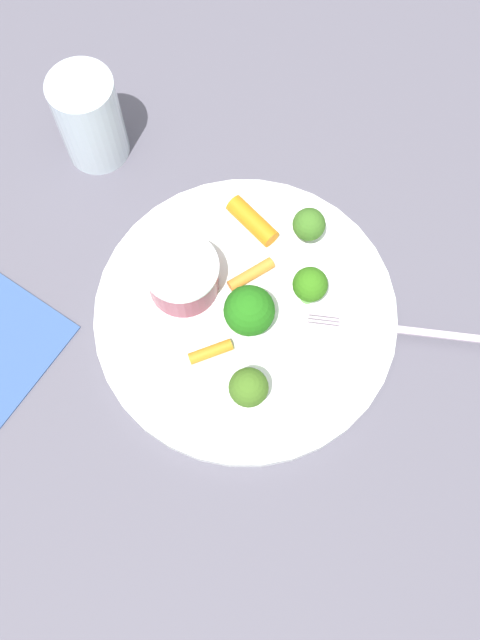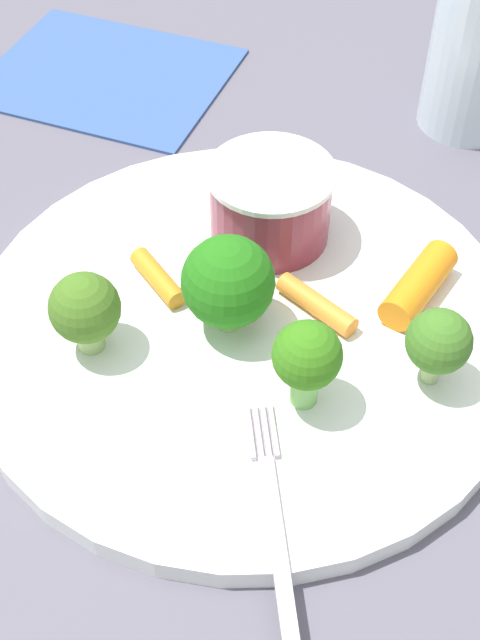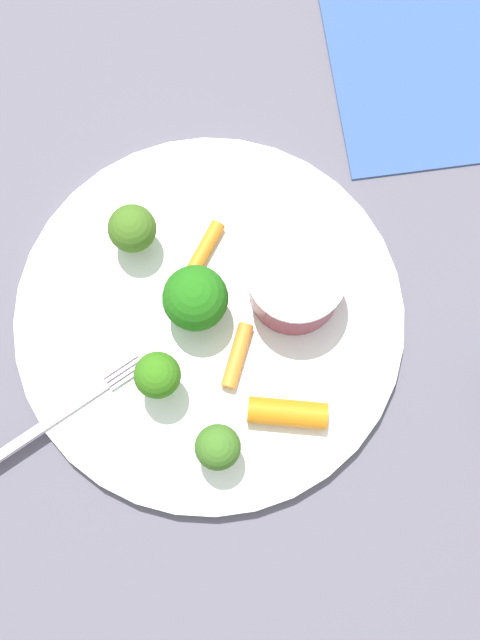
{
  "view_description": "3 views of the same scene",
  "coord_description": "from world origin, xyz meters",
  "px_view_note": "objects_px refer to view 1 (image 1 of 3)",
  "views": [
    {
      "loc": [
        -0.21,
        -0.06,
        0.62
      ],
      "look_at": [
        -0.01,
        0.0,
        0.03
      ],
      "focal_mm": 40.8,
      "sensor_mm": 36.0,
      "label": 1
    },
    {
      "loc": [
        0.02,
        -0.28,
        0.33
      ],
      "look_at": [
        -0.0,
        -0.02,
        0.03
      ],
      "focal_mm": 48.63,
      "sensor_mm": 36.0,
      "label": 2
    },
    {
      "loc": [
        0.14,
        -0.04,
        0.57
      ],
      "look_at": [
        0.01,
        0.02,
        0.02
      ],
      "focal_mm": 46.71,
      "sensor_mm": 36.0,
      "label": 3
    }
  ],
  "objects_px": {
    "plate": "(246,315)",
    "carrot_stick_0": "(210,352)",
    "carrot_stick_1": "(251,274)",
    "sauce_cup": "(182,276)",
    "broccoli_floret_1": "(249,311)",
    "carrot_stick_2": "(252,221)",
    "drinking_glass": "(90,119)",
    "broccoli_floret_3": "(309,225)",
    "broccoli_floret_2": "(249,388)",
    "broccoli_floret_0": "(310,285)",
    "fork": "(403,330)"
  },
  "relations": [
    {
      "from": "sauce_cup",
      "to": "broccoli_floret_2",
      "type": "height_order",
      "value": "same"
    },
    {
      "from": "broccoli_floret_0",
      "to": "broccoli_floret_2",
      "type": "xyz_separation_m",
      "value": [
        -0.1,
        0.02,
        -0.0
      ]
    },
    {
      "from": "broccoli_floret_1",
      "to": "drinking_glass",
      "type": "distance_m",
      "value": 0.24
    },
    {
      "from": "drinking_glass",
      "to": "carrot_stick_2",
      "type": "bearing_deg",
      "value": -104.01
    },
    {
      "from": "drinking_glass",
      "to": "sauce_cup",
      "type": "bearing_deg",
      "value": -132.49
    },
    {
      "from": "drinking_glass",
      "to": "carrot_stick_1",
      "type": "bearing_deg",
      "value": -116.62
    },
    {
      "from": "broccoli_floret_1",
      "to": "carrot_stick_1",
      "type": "bearing_deg",
      "value": 14.52
    },
    {
      "from": "fork",
      "to": "carrot_stick_1",
      "type": "bearing_deg",
      "value": 85.88
    },
    {
      "from": "broccoli_floret_0",
      "to": "carrot_stick_0",
      "type": "xyz_separation_m",
      "value": [
        -0.08,
        0.07,
        -0.02
      ]
    },
    {
      "from": "broccoli_floret_0",
      "to": "carrot_stick_2",
      "type": "relative_size",
      "value": 0.89
    },
    {
      "from": "sauce_cup",
      "to": "broccoli_floret_0",
      "type": "height_order",
      "value": "broccoli_floret_0"
    },
    {
      "from": "broccoli_floret_0",
      "to": "carrot_stick_2",
      "type": "distance_m",
      "value": 0.09
    },
    {
      "from": "sauce_cup",
      "to": "carrot_stick_1",
      "type": "xyz_separation_m",
      "value": [
        0.03,
        -0.06,
        -0.02
      ]
    },
    {
      "from": "carrot_stick_1",
      "to": "broccoli_floret_1",
      "type": "bearing_deg",
      "value": -165.48
    },
    {
      "from": "broccoli_floret_3",
      "to": "fork",
      "type": "distance_m",
      "value": 0.13
    },
    {
      "from": "carrot_stick_0",
      "to": "carrot_stick_1",
      "type": "distance_m",
      "value": 0.08
    },
    {
      "from": "broccoli_floret_2",
      "to": "broccoli_floret_3",
      "type": "distance_m",
      "value": 0.16
    },
    {
      "from": "plate",
      "to": "broccoli_floret_3",
      "type": "bearing_deg",
      "value": -20.3
    },
    {
      "from": "sauce_cup",
      "to": "carrot_stick_0",
      "type": "height_order",
      "value": "sauce_cup"
    },
    {
      "from": "sauce_cup",
      "to": "carrot_stick_1",
      "type": "height_order",
      "value": "sauce_cup"
    },
    {
      "from": "drinking_glass",
      "to": "broccoli_floret_1",
      "type": "bearing_deg",
      "value": -124.59
    },
    {
      "from": "carrot_stick_0",
      "to": "carrot_stick_1",
      "type": "height_order",
      "value": "same"
    },
    {
      "from": "broccoli_floret_3",
      "to": "drinking_glass",
      "type": "bearing_deg",
      "value": 79.9
    },
    {
      "from": "broccoli_floret_0",
      "to": "broccoli_floret_3",
      "type": "xyz_separation_m",
      "value": [
        0.06,
        0.02,
        -0.0
      ]
    },
    {
      "from": "plate",
      "to": "broccoli_floret_2",
      "type": "bearing_deg",
      "value": -161.32
    },
    {
      "from": "sauce_cup",
      "to": "fork",
      "type": "bearing_deg",
      "value": -85.51
    },
    {
      "from": "broccoli_floret_0",
      "to": "drinking_glass",
      "type": "xyz_separation_m",
      "value": [
        0.1,
        0.24,
        0.01
      ]
    },
    {
      "from": "broccoli_floret_1",
      "to": "carrot_stick_1",
      "type": "relative_size",
      "value": 1.14
    },
    {
      "from": "broccoli_floret_1",
      "to": "carrot_stick_2",
      "type": "bearing_deg",
      "value": 15.0
    },
    {
      "from": "carrot_stick_0",
      "to": "broccoli_floret_3",
      "type": "bearing_deg",
      "value": -20.74
    },
    {
      "from": "carrot_stick_1",
      "to": "broccoli_floret_3",
      "type": "bearing_deg",
      "value": -35.62
    },
    {
      "from": "sauce_cup",
      "to": "broccoli_floret_2",
      "type": "relative_size",
      "value": 1.54
    },
    {
      "from": "drinking_glass",
      "to": "plate",
      "type": "bearing_deg",
      "value": -123.76
    },
    {
      "from": "carrot_stick_2",
      "to": "drinking_glass",
      "type": "bearing_deg",
      "value": 75.99
    },
    {
      "from": "plate",
      "to": "carrot_stick_0",
      "type": "relative_size",
      "value": 6.99
    },
    {
      "from": "plate",
      "to": "carrot_stick_1",
      "type": "relative_size",
      "value": 6.03
    },
    {
      "from": "carrot_stick_2",
      "to": "drinking_glass",
      "type": "distance_m",
      "value": 0.18
    },
    {
      "from": "plate",
      "to": "broccoli_floret_1",
      "type": "distance_m",
      "value": 0.04
    },
    {
      "from": "carrot_stick_2",
      "to": "fork",
      "type": "xyz_separation_m",
      "value": [
        -0.06,
        -0.16,
        -0.01
      ]
    },
    {
      "from": "carrot_stick_1",
      "to": "plate",
      "type": "bearing_deg",
      "value": -170.91
    },
    {
      "from": "broccoli_floret_1",
      "to": "carrot_stick_0",
      "type": "height_order",
      "value": "broccoli_floret_1"
    },
    {
      "from": "sauce_cup",
      "to": "broccoli_floret_1",
      "type": "xyz_separation_m",
      "value": [
        -0.02,
        -0.07,
        0.01
      ]
    },
    {
      "from": "sauce_cup",
      "to": "broccoli_floret_3",
      "type": "xyz_separation_m",
      "value": [
        0.08,
        -0.09,
        0.0
      ]
    },
    {
      "from": "carrot_stick_1",
      "to": "broccoli_floret_0",
      "type": "bearing_deg",
      "value": -95.09
    },
    {
      "from": "sauce_cup",
      "to": "plate",
      "type": "bearing_deg",
      "value": -98.09
    },
    {
      "from": "broccoli_floret_0",
      "to": "plate",
      "type": "bearing_deg",
      "value": 121.38
    },
    {
      "from": "broccoli_floret_0",
      "to": "carrot_stick_0",
      "type": "relative_size",
      "value": 1.2
    },
    {
      "from": "sauce_cup",
      "to": "carrot_stick_1",
      "type": "distance_m",
      "value": 0.06
    },
    {
      "from": "broccoli_floret_1",
      "to": "carrot_stick_1",
      "type": "xyz_separation_m",
      "value": [
        0.04,
        0.01,
        -0.02
      ]
    },
    {
      "from": "carrot_stick_1",
      "to": "fork",
      "type": "height_order",
      "value": "carrot_stick_1"
    }
  ]
}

